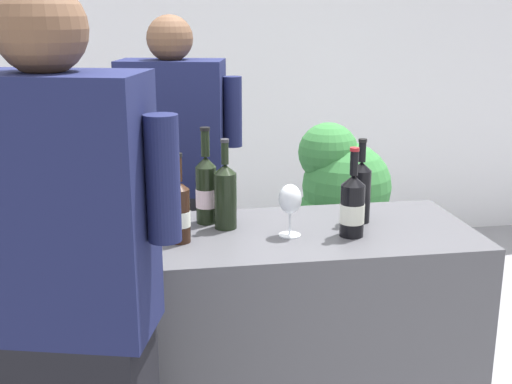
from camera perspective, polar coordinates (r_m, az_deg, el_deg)
name	(u,v)px	position (r m, az deg, el deg)	size (l,w,h in m)	color
wall_back	(170,55)	(4.77, -7.51, 11.77)	(8.00, 0.10, 2.80)	white
counter	(204,357)	(2.48, -4.56, -14.14)	(1.95, 0.60, 0.94)	#4C4C51
wine_bottle_0	(111,223)	(2.09, -12.55, -2.66)	(0.08, 0.08, 0.33)	black
wine_bottle_1	(225,195)	(2.33, -2.69, -0.22)	(0.08, 0.08, 0.33)	black
wine_bottle_2	(179,211)	(2.20, -6.69, -1.67)	(0.07, 0.07, 0.31)	black
wine_bottle_3	(352,206)	(2.27, 8.40, -1.20)	(0.09, 0.09, 0.31)	black
wine_bottle_4	(206,189)	(2.39, -4.37, 0.27)	(0.08, 0.08, 0.36)	black
wine_bottle_5	(14,227)	(2.15, -20.36, -2.86)	(0.08, 0.08, 0.31)	black
wine_bottle_6	(361,190)	(2.43, 9.11, 0.17)	(0.07, 0.07, 0.31)	black
wine_bottle_7	(146,198)	(2.31, -9.57, -0.51)	(0.07, 0.07, 0.33)	black
wine_glass	(290,201)	(2.25, 2.99, -0.78)	(0.08, 0.08, 0.18)	silver
person_server	(176,214)	(2.96, -7.01, -1.88)	(0.59, 0.33, 1.69)	black
person_guest	(69,353)	(1.77, -16.03, -13.33)	(0.59, 0.35, 1.76)	black
potted_shrub	(340,213)	(3.54, 7.30, -1.80)	(0.53, 0.53, 1.14)	brown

